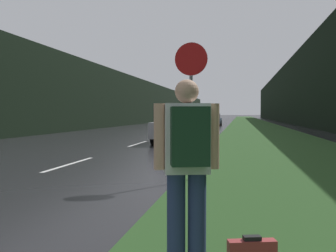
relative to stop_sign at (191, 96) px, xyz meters
name	(u,v)px	position (x,y,z in m)	size (l,w,h in m)	color
grass_verge	(255,126)	(2.70, 33.21, -1.84)	(6.00, 240.00, 0.02)	#26471E
lane_stripe_b	(70,164)	(-3.76, 1.78, -1.85)	(0.12, 3.00, 0.01)	silver
lane_stripe_c	(138,144)	(-3.76, 8.78, -1.85)	(0.12, 3.00, 0.01)	silver
lane_stripe_d	(167,135)	(-3.76, 15.78, -1.85)	(0.12, 3.00, 0.01)	silver
treeline_far_side	(142,102)	(-13.22, 43.21, 1.24)	(2.00, 140.00, 6.18)	black
treeline_near_side	(298,91)	(8.70, 43.21, 2.64)	(2.00, 140.00, 8.98)	black
stop_sign	(191,96)	(0.00, 0.00, 0.00)	(0.71, 0.07, 2.99)	slate
hitchhiker_with_backpack	(187,161)	(0.56, -4.37, -0.83)	(0.60, 0.50, 1.79)	navy
car_passing_near	(178,127)	(-2.03, 9.96, -1.06)	(1.98, 4.56, 1.56)	#9E9EA3
car_passing_far	(213,120)	(-2.03, 33.70, -1.14)	(1.94, 4.44, 1.42)	#2D3856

